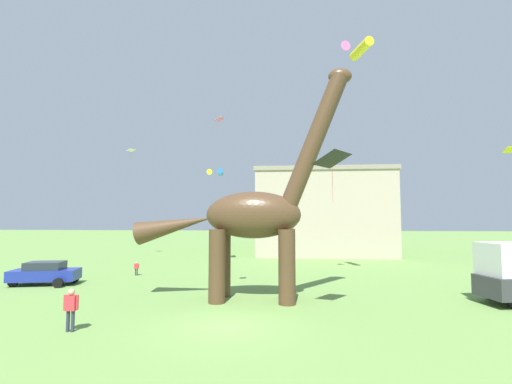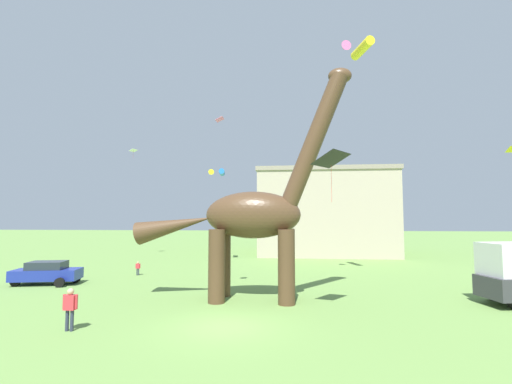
% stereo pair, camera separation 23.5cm
% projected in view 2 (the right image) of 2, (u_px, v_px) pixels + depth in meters
% --- Properties ---
extents(ground_plane, '(240.00, 240.00, 0.00)m').
position_uv_depth(ground_plane, '(225.00, 326.00, 14.82)').
color(ground_plane, '#6B9347').
extents(dinosaur_sculpture, '(12.35, 2.62, 12.91)m').
position_uv_depth(dinosaur_sculpture, '(252.00, 215.00, 19.97)').
color(dinosaur_sculpture, '#513823').
rests_on(dinosaur_sculpture, ground_plane).
extents(parked_sedan_left, '(4.49, 2.66, 1.55)m').
position_uv_depth(parked_sedan_left, '(47.00, 272.00, 24.32)').
color(parked_sedan_left, navy).
rests_on(parked_sedan_left, ground_plane).
extents(person_near_flyer, '(0.40, 0.18, 1.07)m').
position_uv_depth(person_near_flyer, '(138.00, 267.00, 28.28)').
color(person_near_flyer, '#2D3347').
rests_on(person_near_flyer, ground_plane).
extents(person_far_spectator, '(0.63, 0.28, 1.67)m').
position_uv_depth(person_far_spectator, '(70.00, 305.00, 14.27)').
color(person_far_spectator, '#2D3347').
rests_on(person_far_spectator, ground_plane).
extents(kite_mid_left, '(0.45, 0.64, 0.22)m').
position_uv_depth(kite_mid_left, '(220.00, 119.00, 21.18)').
color(kite_mid_left, pink).
extents(kite_high_right, '(1.85, 2.07, 0.59)m').
position_uv_depth(kite_high_right, '(220.00, 172.00, 37.22)').
color(kite_high_right, '#287AE5').
extents(kite_far_right, '(1.96, 2.08, 2.26)m').
position_uv_depth(kite_far_right, '(331.00, 159.00, 16.35)').
color(kite_far_right, black).
extents(kite_far_left, '(2.40, 2.57, 0.73)m').
position_uv_depth(kite_far_left, '(359.00, 48.00, 25.92)').
color(kite_far_left, yellow).
extents(kite_near_low, '(0.92, 1.06, 1.14)m').
position_uv_depth(kite_near_low, '(133.00, 150.00, 42.47)').
color(kite_near_low, white).
extents(background_building_block, '(16.52, 14.24, 10.54)m').
position_uv_depth(background_building_block, '(323.00, 213.00, 47.03)').
color(background_building_block, '#B7A893').
rests_on(background_building_block, ground_plane).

